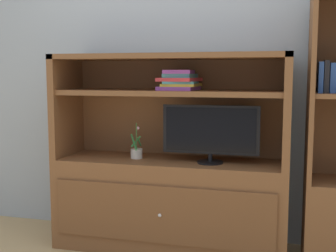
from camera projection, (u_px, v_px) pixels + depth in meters
name	position (u px, v px, depth m)	size (l,w,h in m)	color
painted_rear_wall	(181.00, 57.00, 3.37)	(6.00, 0.10, 2.80)	#9EA8B2
media_console	(170.00, 185.00, 3.15)	(1.66, 0.52, 1.41)	brown
tv_monitor	(210.00, 132.00, 2.98)	(0.67, 0.18, 0.40)	black
potted_plant	(137.00, 152.00, 3.18)	(0.10, 0.11, 0.26)	beige
magazine_stack	(180.00, 81.00, 3.04)	(0.28, 0.33, 0.14)	purple
upright_book_row	(333.00, 76.00, 2.78)	(0.19, 0.16, 0.25)	#2D519E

